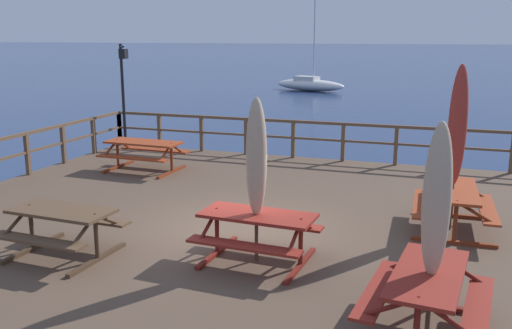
{
  "coord_description": "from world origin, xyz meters",
  "views": [
    {
      "loc": [
        3.47,
        -8.97,
        4.24
      ],
      "look_at": [
        0.0,
        0.96,
        1.81
      ],
      "focal_mm": 39.23,
      "sensor_mm": 36.0,
      "label": 1
    }
  ],
  "objects_px": {
    "patio_umbrella_tall_back_right": "(437,202)",
    "patio_umbrella_tall_mid_left": "(458,127)",
    "patio_umbrella_short_back": "(256,159)",
    "lamp_post_hooked": "(123,81)",
    "picnic_table_front_right": "(427,289)",
    "picnic_table_mid_centre": "(144,149)",
    "picnic_table_back_left": "(258,227)",
    "picnic_table_back_right": "(62,222)",
    "picnic_table_mid_left": "(454,200)",
    "sailboat_distant": "(310,84)"
  },
  "relations": [
    {
      "from": "patio_umbrella_tall_mid_left",
      "to": "picnic_table_mid_centre",
      "type": "bearing_deg",
      "value": 163.81
    },
    {
      "from": "picnic_table_front_right",
      "to": "sailboat_distant",
      "type": "distance_m",
      "value": 38.4
    },
    {
      "from": "picnic_table_mid_left",
      "to": "picnic_table_front_right",
      "type": "bearing_deg",
      "value": -94.22
    },
    {
      "from": "picnic_table_front_right",
      "to": "patio_umbrella_tall_back_right",
      "type": "xyz_separation_m",
      "value": [
        0.03,
        -0.01,
        1.06
      ]
    },
    {
      "from": "picnic_table_mid_centre",
      "to": "picnic_table_back_right",
      "type": "relative_size",
      "value": 1.19
    },
    {
      "from": "picnic_table_mid_centre",
      "to": "picnic_table_back_right",
      "type": "height_order",
      "value": "same"
    },
    {
      "from": "picnic_table_mid_centre",
      "to": "sailboat_distant",
      "type": "bearing_deg",
      "value": 95.9
    },
    {
      "from": "picnic_table_back_left",
      "to": "patio_umbrella_tall_back_right",
      "type": "xyz_separation_m",
      "value": [
        2.61,
        -1.41,
        1.06
      ]
    },
    {
      "from": "picnic_table_back_left",
      "to": "patio_umbrella_short_back",
      "type": "xyz_separation_m",
      "value": [
        -0.02,
        0.01,
        1.07
      ]
    },
    {
      "from": "picnic_table_back_left",
      "to": "lamp_post_hooked",
      "type": "bearing_deg",
      "value": 134.12
    },
    {
      "from": "picnic_table_front_right",
      "to": "patio_umbrella_tall_mid_left",
      "type": "bearing_deg",
      "value": 86.47
    },
    {
      "from": "picnic_table_front_right",
      "to": "picnic_table_mid_left",
      "type": "relative_size",
      "value": 0.97
    },
    {
      "from": "patio_umbrella_short_back",
      "to": "picnic_table_mid_left",
      "type": "bearing_deg",
      "value": 40.99
    },
    {
      "from": "picnic_table_mid_centre",
      "to": "lamp_post_hooked",
      "type": "distance_m",
      "value": 3.2
    },
    {
      "from": "patio_umbrella_tall_mid_left",
      "to": "lamp_post_hooked",
      "type": "xyz_separation_m",
      "value": [
        -9.42,
        4.3,
        0.23
      ]
    },
    {
      "from": "sailboat_distant",
      "to": "picnic_table_front_right",
      "type": "bearing_deg",
      "value": -74.1
    },
    {
      "from": "picnic_table_mid_centre",
      "to": "picnic_table_back_left",
      "type": "bearing_deg",
      "value": -44.72
    },
    {
      "from": "picnic_table_mid_left",
      "to": "patio_umbrella_tall_mid_left",
      "type": "bearing_deg",
      "value": -172.19
    },
    {
      "from": "picnic_table_mid_centre",
      "to": "patio_umbrella_short_back",
      "type": "xyz_separation_m",
      "value": [
        4.73,
        -4.7,
        1.07
      ]
    },
    {
      "from": "picnic_table_back_left",
      "to": "patio_umbrella_tall_back_right",
      "type": "relative_size",
      "value": 0.72
    },
    {
      "from": "picnic_table_front_right",
      "to": "patio_umbrella_short_back",
      "type": "relative_size",
      "value": 0.73
    },
    {
      "from": "patio_umbrella_short_back",
      "to": "lamp_post_hooked",
      "type": "bearing_deg",
      "value": 134.06
    },
    {
      "from": "picnic_table_back_left",
      "to": "patio_umbrella_tall_mid_left",
      "type": "xyz_separation_m",
      "value": [
        2.82,
        2.51,
        1.33
      ]
    },
    {
      "from": "picnic_table_mid_left",
      "to": "sailboat_distant",
      "type": "distance_m",
      "value": 34.74
    },
    {
      "from": "picnic_table_back_left",
      "to": "patio_umbrella_short_back",
      "type": "bearing_deg",
      "value": 159.45
    },
    {
      "from": "picnic_table_front_right",
      "to": "picnic_table_back_left",
      "type": "relative_size",
      "value": 1.03
    },
    {
      "from": "patio_umbrella_tall_back_right",
      "to": "picnic_table_back_right",
      "type": "bearing_deg",
      "value": 173.92
    },
    {
      "from": "picnic_table_back_right",
      "to": "patio_umbrella_tall_back_right",
      "type": "xyz_separation_m",
      "value": [
        5.6,
        -0.6,
        1.06
      ]
    },
    {
      "from": "sailboat_distant",
      "to": "patio_umbrella_tall_back_right",
      "type": "bearing_deg",
      "value": -74.06
    },
    {
      "from": "lamp_post_hooked",
      "to": "picnic_table_back_right",
      "type": "bearing_deg",
      "value": -64.64
    },
    {
      "from": "picnic_table_back_left",
      "to": "sailboat_distant",
      "type": "bearing_deg",
      "value": 102.6
    },
    {
      "from": "picnic_table_mid_left",
      "to": "patio_umbrella_tall_back_right",
      "type": "relative_size",
      "value": 0.76
    },
    {
      "from": "picnic_table_mid_left",
      "to": "lamp_post_hooked",
      "type": "height_order",
      "value": "lamp_post_hooked"
    },
    {
      "from": "picnic_table_front_right",
      "to": "patio_umbrella_tall_mid_left",
      "type": "distance_m",
      "value": 4.14
    },
    {
      "from": "patio_umbrella_short_back",
      "to": "patio_umbrella_tall_mid_left",
      "type": "height_order",
      "value": "patio_umbrella_tall_mid_left"
    },
    {
      "from": "patio_umbrella_tall_back_right",
      "to": "patio_umbrella_short_back",
      "type": "height_order",
      "value": "patio_umbrella_short_back"
    },
    {
      "from": "picnic_table_back_left",
      "to": "picnic_table_front_right",
      "type": "bearing_deg",
      "value": -28.52
    },
    {
      "from": "patio_umbrella_tall_back_right",
      "to": "patio_umbrella_tall_mid_left",
      "type": "distance_m",
      "value": 3.94
    },
    {
      "from": "picnic_table_mid_centre",
      "to": "patio_umbrella_tall_back_right",
      "type": "xyz_separation_m",
      "value": [
        7.36,
        -6.12,
        1.05
      ]
    },
    {
      "from": "picnic_table_back_right",
      "to": "patio_umbrella_tall_mid_left",
      "type": "distance_m",
      "value": 6.82
    },
    {
      "from": "picnic_table_back_right",
      "to": "patio_umbrella_tall_back_right",
      "type": "relative_size",
      "value": 0.67
    },
    {
      "from": "picnic_table_back_right",
      "to": "lamp_post_hooked",
      "type": "bearing_deg",
      "value": 115.36
    },
    {
      "from": "picnic_table_back_right",
      "to": "picnic_table_back_left",
      "type": "xyz_separation_m",
      "value": [
        2.99,
        0.81,
        0.0
      ]
    },
    {
      "from": "picnic_table_mid_centre",
      "to": "patio_umbrella_short_back",
      "type": "bearing_deg",
      "value": -44.81
    },
    {
      "from": "picnic_table_mid_left",
      "to": "picnic_table_mid_centre",
      "type": "bearing_deg",
      "value": 163.95
    },
    {
      "from": "picnic_table_mid_left",
      "to": "patio_umbrella_short_back",
      "type": "relative_size",
      "value": 0.76
    },
    {
      "from": "picnic_table_front_right",
      "to": "lamp_post_hooked",
      "type": "distance_m",
      "value": 12.41
    },
    {
      "from": "patio_umbrella_tall_mid_left",
      "to": "lamp_post_hooked",
      "type": "distance_m",
      "value": 10.35
    },
    {
      "from": "lamp_post_hooked",
      "to": "patio_umbrella_tall_back_right",
      "type": "bearing_deg",
      "value": -41.74
    },
    {
      "from": "picnic_table_mid_left",
      "to": "patio_umbrella_tall_mid_left",
      "type": "distance_m",
      "value": 1.33
    }
  ]
}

